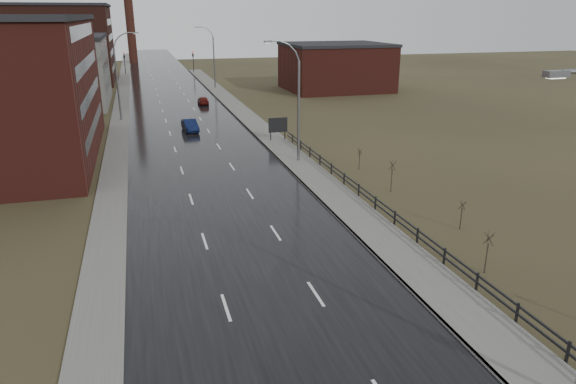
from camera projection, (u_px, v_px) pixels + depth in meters
road at (183, 120)px, 69.01m from camera, size 14.00×300.00×0.06m
sidewalk_right at (299, 164)px, 48.56m from camera, size 3.20×180.00×0.18m
curb_right at (284, 165)px, 48.16m from camera, size 0.16×180.00×0.18m
sidewalk_left at (120, 123)px, 66.86m from camera, size 2.40×260.00×0.12m
warehouse_mid at (52, 71)px, 78.92m from camera, size 16.32×20.40×10.50m
warehouse_far at (44, 44)px, 104.02m from camera, size 26.52×24.48×15.50m
building_right at (336, 67)px, 95.53m from camera, size 18.36×16.32×8.50m
smokestack at (129, 7)px, 144.05m from camera, size 2.70×2.70×30.70m
streetlight_right_mid at (296, 101)px, 47.56m from camera, size 3.36×0.28×11.35m
streetlight_left at (119, 76)px, 66.91m from camera, size 3.36×0.28×11.35m
streetlight_right_far at (212, 57)px, 96.56m from camera, size 3.36×0.28×11.35m
guardrail at (400, 220)px, 33.65m from camera, size 0.10×53.05×1.10m
shrub_c at (487, 252)px, 27.86m from camera, size 0.57×0.60×2.42m
shrub_d at (462, 214)px, 33.68m from camera, size 0.48×0.50×2.00m
shrub_e at (392, 175)px, 40.76m from camera, size 0.61×0.64×2.59m
shrub_f at (359, 158)px, 46.79m from camera, size 0.47×0.49×1.96m
billboard at (278, 126)px, 56.94m from camera, size 2.16×0.17×2.68m
traffic_light_left at (124, 54)px, 119.87m from camera, size 0.58×2.73×5.30m
traffic_light_right at (193, 53)px, 124.07m from camera, size 0.58×2.73×5.30m
car_near at (190, 126)px, 62.07m from camera, size 1.84×4.46×1.44m
car_far at (203, 101)px, 80.58m from camera, size 1.61×3.85×1.30m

